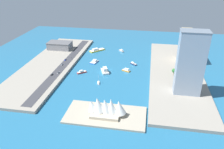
# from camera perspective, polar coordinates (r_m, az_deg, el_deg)

# --- Properties ---
(ground_plane) EXTENTS (440.00, 440.00, 0.00)m
(ground_plane) POSITION_cam_1_polar(r_m,az_deg,el_deg) (326.53, -0.34, 1.27)
(ground_plane) COLOR #23668E
(quay_west) EXTENTS (70.00, 240.00, 3.48)m
(quay_west) POSITION_cam_1_polar(r_m,az_deg,el_deg) (323.93, 15.87, 0.32)
(quay_west) COLOR gray
(quay_west) RESTS_ON ground_plane
(quay_east) EXTENTS (70.00, 240.00, 3.48)m
(quay_east) POSITION_cam_1_polar(r_m,az_deg,el_deg) (352.49, -15.23, 2.57)
(quay_east) COLOR gray
(quay_east) RESTS_ON ground_plane
(peninsula_point) EXTENTS (81.00, 39.68, 2.00)m
(peninsula_point) POSITION_cam_1_polar(r_m,az_deg,el_deg) (230.60, -1.65, -10.22)
(peninsula_point) COLOR #A89E89
(peninsula_point) RESTS_ON ground_plane
(road_strip) EXTENTS (12.47, 228.00, 0.15)m
(road_strip) POSITION_cam_1_polar(r_m,az_deg,el_deg) (343.38, -11.93, 2.63)
(road_strip) COLOR #38383D
(road_strip) RESTS_ON quay_east
(ferry_yellow_fast) EXTENTS (25.64, 25.57, 5.03)m
(ferry_yellow_fast) POSITION_cam_1_polar(r_m,az_deg,el_deg) (398.64, -3.90, 6.22)
(ferry_yellow_fast) COLOR yellow
(ferry_yellow_fast) RESTS_ON ground_plane
(sailboat_small_white) EXTENTS (4.67, 10.66, 12.51)m
(sailboat_small_white) POSITION_cam_1_polar(r_m,az_deg,el_deg) (288.77, -3.47, -2.13)
(sailboat_small_white) COLOR white
(sailboat_small_white) RESTS_ON ground_plane
(yacht_sleek_gray) EXTENTS (10.42, 11.25, 3.92)m
(yacht_sleek_gray) POSITION_cam_1_polar(r_m,az_deg,el_deg) (395.99, 2.39, 6.07)
(yacht_sleek_gray) COLOR #999EA3
(yacht_sleek_gray) RESTS_ON ground_plane
(catamaran_blue) EXTENTS (12.58, 16.57, 3.98)m
(catamaran_blue) POSITION_cam_1_polar(r_m,az_deg,el_deg) (351.01, -4.51, 3.28)
(catamaran_blue) COLOR blue
(catamaran_blue) RESTS_ON ground_plane
(water_taxi_orange) EXTENTS (13.13, 8.66, 4.30)m
(water_taxi_orange) POSITION_cam_1_polar(r_m,az_deg,el_deg) (321.52, 3.63, 1.13)
(water_taxi_orange) COLOR orange
(water_taxi_orange) RESTS_ON ground_plane
(patrol_launch_navy) EXTENTS (11.08, 9.31, 3.66)m
(patrol_launch_navy) POSITION_cam_1_polar(r_m,az_deg,el_deg) (343.86, 5.49, 2.73)
(patrol_launch_navy) COLOR #1E284C
(patrol_launch_navy) RESTS_ON ground_plane
(tugboat_red) EXTENTS (13.06, 11.35, 4.32)m
(tugboat_red) POSITION_cam_1_polar(r_m,az_deg,el_deg) (318.37, -7.68, 0.62)
(tugboat_red) COLOR red
(tugboat_red) RESTS_ON ground_plane
(ferry_white_commuter) EXTENTS (15.41, 21.91, 7.83)m
(ferry_white_commuter) POSITION_cam_1_polar(r_m,az_deg,el_deg) (317.11, -1.80, 1.00)
(ferry_white_commuter) COLOR silver
(ferry_white_commuter) RESTS_ON ground_plane
(warehouse_low_gray) EXTENTS (40.92, 24.62, 12.29)m
(warehouse_low_gray) POSITION_cam_1_polar(r_m,az_deg,el_deg) (406.73, -13.10, 7.20)
(warehouse_low_gray) COLOR gray
(warehouse_low_gray) RESTS_ON quay_east
(office_block_beige) EXTENTS (16.00, 28.61, 48.46)m
(office_block_beige) POSITION_cam_1_polar(r_m,az_deg,el_deg) (357.02, 18.20, 6.96)
(office_block_beige) COLOR #C6B793
(office_block_beige) RESTS_ON quay_west
(tower_tall_glass) EXTENTS (30.42, 17.81, 73.30)m
(tower_tall_glass) POSITION_cam_1_polar(r_m,az_deg,el_deg) (260.84, 19.26, 2.69)
(tower_tall_glass) COLOR #8C9EB2
(tower_tall_glass) RESTS_ON quay_west
(sedan_silver) EXTENTS (1.95, 4.91, 1.56)m
(sedan_silver) POSITION_cam_1_polar(r_m,az_deg,el_deg) (339.97, -12.59, 2.47)
(sedan_silver) COLOR black
(sedan_silver) RESTS_ON road_strip
(van_white) EXTENTS (2.07, 4.80, 1.64)m
(van_white) POSITION_cam_1_polar(r_m,az_deg,el_deg) (315.79, -13.51, 0.47)
(van_white) COLOR black
(van_white) RESTS_ON road_strip
(suv_black) EXTENTS (1.99, 4.67, 1.48)m
(suv_black) POSITION_cam_1_polar(r_m,az_deg,el_deg) (313.00, -15.01, 0.03)
(suv_black) COLOR black
(suv_black) RESTS_ON road_strip
(hatchback_blue) EXTENTS (2.06, 5.08, 1.58)m
(hatchback_blue) POSITION_cam_1_polar(r_m,az_deg,el_deg) (356.86, -11.80, 3.71)
(hatchback_blue) COLOR black
(hatchback_blue) RESTS_ON road_strip
(traffic_light_waterfront) EXTENTS (0.36, 0.36, 6.50)m
(traffic_light_waterfront) POSITION_cam_1_polar(r_m,az_deg,el_deg) (350.06, -10.15, 4.02)
(traffic_light_waterfront) COLOR black
(traffic_light_waterfront) RESTS_ON quay_east
(opera_landmark) EXTENTS (40.35, 21.60, 19.37)m
(opera_landmark) POSITION_cam_1_polar(r_m,az_deg,el_deg) (224.99, -1.55, -8.29)
(opera_landmark) COLOR #BCAD93
(opera_landmark) RESTS_ON peninsula_point
(park_tree_cluster) EXTENTS (14.63, 21.03, 9.62)m
(park_tree_cluster) POSITION_cam_1_polar(r_m,az_deg,el_deg) (316.02, 16.00, 1.22)
(park_tree_cluster) COLOR brown
(park_tree_cluster) RESTS_ON quay_west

